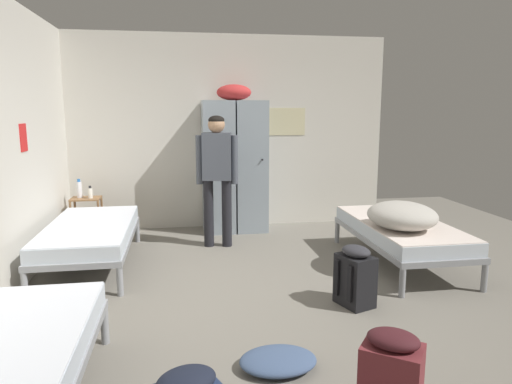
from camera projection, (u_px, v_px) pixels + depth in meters
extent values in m
plane|color=slate|center=(261.00, 297.00, 4.37)|extent=(8.83, 8.83, 0.00)
cube|color=beige|center=(229.00, 133.00, 6.83)|extent=(4.66, 0.06, 2.79)
cube|color=beige|center=(287.00, 122.00, 6.91)|extent=(0.55, 0.01, 0.40)
cube|color=red|center=(23.00, 138.00, 4.70)|extent=(0.01, 0.20, 0.28)
cube|color=#8C99A3|center=(218.00, 167.00, 6.58)|extent=(0.44, 0.52, 1.85)
cylinder|color=black|center=(229.00, 160.00, 6.31)|extent=(0.02, 0.03, 0.02)
cube|color=#8C99A3|center=(251.00, 166.00, 6.66)|extent=(0.44, 0.52, 1.85)
cylinder|color=black|center=(262.00, 160.00, 6.39)|extent=(0.02, 0.03, 0.02)
ellipsoid|color=red|center=(234.00, 92.00, 6.44)|extent=(0.48, 0.36, 0.22)
cylinder|color=brown|center=(71.00, 222.00, 6.09)|extent=(0.03, 0.03, 0.55)
cylinder|color=brown|center=(99.00, 221.00, 6.15)|extent=(0.03, 0.03, 0.55)
cylinder|color=brown|center=(76.00, 218.00, 6.36)|extent=(0.03, 0.03, 0.55)
cylinder|color=brown|center=(102.00, 217.00, 6.41)|extent=(0.03, 0.03, 0.55)
cube|color=brown|center=(88.00, 225.00, 6.27)|extent=(0.38, 0.30, 0.02)
cube|color=brown|center=(86.00, 199.00, 6.20)|extent=(0.38, 0.30, 0.02)
cylinder|color=gray|center=(25.00, 287.00, 4.24)|extent=(0.06, 0.06, 0.28)
cylinder|color=gray|center=(120.00, 281.00, 4.37)|extent=(0.06, 0.06, 0.28)
cylinder|color=gray|center=(71.00, 234.00, 6.03)|extent=(0.06, 0.06, 0.28)
cylinder|color=gray|center=(137.00, 231.00, 6.16)|extent=(0.06, 0.06, 0.28)
cube|color=gray|center=(90.00, 239.00, 5.17)|extent=(0.90, 1.90, 0.06)
cube|color=silver|center=(90.00, 231.00, 5.15)|extent=(0.87, 1.84, 0.14)
cube|color=silver|center=(89.00, 224.00, 5.14)|extent=(0.86, 1.82, 0.01)
cylinder|color=gray|center=(105.00, 326.00, 3.48)|extent=(0.06, 0.06, 0.28)
cylinder|color=gray|center=(397.00, 230.00, 6.25)|extent=(0.06, 0.06, 0.28)
cylinder|color=gray|center=(337.00, 232.00, 6.12)|extent=(0.06, 0.06, 0.28)
cylinder|color=gray|center=(484.00, 278.00, 4.47)|extent=(0.06, 0.06, 0.28)
cylinder|color=gray|center=(402.00, 283.00, 4.33)|extent=(0.06, 0.06, 0.28)
cube|color=gray|center=(400.00, 237.00, 5.26)|extent=(0.90, 1.90, 0.06)
cube|color=silver|center=(401.00, 228.00, 5.25)|extent=(0.87, 1.84, 0.14)
cube|color=silver|center=(401.00, 222.00, 5.23)|extent=(0.86, 1.82, 0.01)
ellipsoid|color=#B7B2A8|center=(402.00, 215.00, 4.91)|extent=(0.71, 0.80, 0.28)
cylinder|color=black|center=(227.00, 213.00, 5.92)|extent=(0.13, 0.13, 0.86)
cylinder|color=black|center=(209.00, 213.00, 5.92)|extent=(0.13, 0.13, 0.86)
cube|color=#474C56|center=(217.00, 156.00, 5.79)|extent=(0.38, 0.26, 0.59)
cylinder|color=#474C56|center=(235.00, 160.00, 5.80)|extent=(0.08, 0.08, 0.61)
cylinder|color=#474C56|center=(199.00, 160.00, 5.80)|extent=(0.08, 0.08, 0.61)
sphere|color=tan|center=(216.00, 125.00, 5.73)|extent=(0.21, 0.21, 0.21)
ellipsoid|color=black|center=(216.00, 120.00, 5.72)|extent=(0.20, 0.20, 0.12)
cylinder|color=white|center=(79.00, 190.00, 6.19)|extent=(0.07, 0.07, 0.22)
cylinder|color=#2666B2|center=(79.00, 180.00, 6.17)|extent=(0.04, 0.04, 0.04)
cylinder|color=white|center=(90.00, 193.00, 6.16)|extent=(0.06, 0.06, 0.14)
cylinder|color=black|center=(90.00, 187.00, 6.15)|extent=(0.03, 0.03, 0.03)
ellipsoid|color=black|center=(186.00, 381.00, 2.15)|extent=(0.35, 0.31, 0.10)
cube|color=black|center=(355.00, 280.00, 4.15)|extent=(0.34, 0.38, 0.46)
ellipsoid|color=#2D2D33|center=(367.00, 286.00, 4.24)|extent=(0.16, 0.25, 0.20)
ellipsoid|color=#2D2D33|center=(356.00, 251.00, 4.10)|extent=(0.30, 0.34, 0.10)
cube|color=black|center=(350.00, 284.00, 4.01)|extent=(0.04, 0.06, 0.32)
cube|color=black|center=(337.00, 277.00, 4.16)|extent=(0.04, 0.06, 0.32)
ellipsoid|color=#42191E|center=(393.00, 339.00, 2.53)|extent=(0.36, 0.35, 0.10)
cube|color=black|center=(381.00, 365.00, 2.73)|extent=(0.05, 0.05, 0.32)
cube|color=black|center=(412.00, 373.00, 2.65)|extent=(0.05, 0.05, 0.32)
ellipsoid|color=#42567A|center=(278.00, 361.00, 3.15)|extent=(0.53, 0.40, 0.11)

